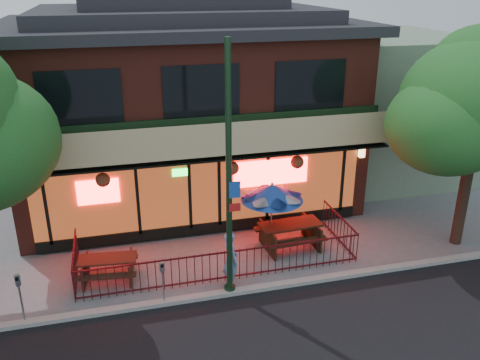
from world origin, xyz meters
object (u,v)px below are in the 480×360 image
object	(u,v)px
street_light	(229,190)
pedestrian	(231,260)
picnic_table_left	(108,265)
parking_meter_far	(19,291)
picnic_table_right	(290,232)
parking_meter_near	(163,276)
patio_umbrella	(272,192)

from	to	relation	value
street_light	pedestrian	size ratio (longest dim) A/B	4.02
pedestrian	picnic_table_left	bearing A→B (deg)	59.66
pedestrian	parking_meter_far	world-z (taller)	pedestrian
picnic_table_right	parking_meter_near	xyz separation A→B (m)	(-4.36, -2.10, 0.32)
patio_umbrella	parking_meter_near	bearing A→B (deg)	-148.77
patio_umbrella	parking_meter_far	world-z (taller)	patio_umbrella
street_light	parking_meter_far	bearing A→B (deg)	179.97
picnic_table_left	pedestrian	world-z (taller)	pedestrian
street_light	picnic_table_right	distance (m)	4.13
picnic_table_left	picnic_table_right	size ratio (longest dim) A/B	0.86
street_light	parking_meter_near	xyz separation A→B (m)	(-1.86, -0.08, -2.27)
picnic_table_right	pedestrian	world-z (taller)	pedestrian
picnic_table_right	parking_meter_far	world-z (taller)	parking_meter_far
street_light	picnic_table_right	size ratio (longest dim) A/B	3.34
patio_umbrella	picnic_table_left	bearing A→B (deg)	-172.83
picnic_table_left	patio_umbrella	distance (m)	5.45
parking_meter_near	pedestrian	bearing A→B (deg)	10.88
picnic_table_left	parking_meter_near	distance (m)	2.21
parking_meter_near	parking_meter_far	world-z (taller)	parking_meter_far
pedestrian	parking_meter_near	xyz separation A→B (m)	(-1.95, -0.38, 0.01)
parking_meter_far	picnic_table_left	bearing A→B (deg)	36.06
picnic_table_right	parking_meter_far	distance (m)	8.19
parking_meter_near	parking_meter_far	distance (m)	3.57
picnic_table_right	pedestrian	distance (m)	2.98
parking_meter_far	pedestrian	bearing A→B (deg)	3.07
parking_meter_near	picnic_table_right	bearing A→B (deg)	25.70
picnic_table_left	street_light	bearing A→B (deg)	-25.38
street_light	parking_meter_far	world-z (taller)	street_light
street_light	pedestrian	bearing A→B (deg)	71.94
parking_meter_far	patio_umbrella	bearing A→B (deg)	16.76
picnic_table_left	picnic_table_right	world-z (taller)	picnic_table_right
picnic_table_right	street_light	bearing A→B (deg)	-141.09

